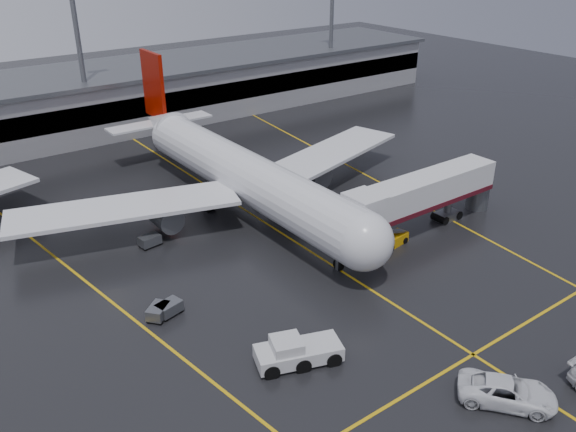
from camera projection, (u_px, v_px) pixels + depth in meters
ground at (292, 240)px, 59.25m from camera, size 220.00×220.00×0.00m
apron_line_centre at (292, 240)px, 59.24m from camera, size 0.25×90.00×0.02m
apron_line_stop at (473, 355)px, 43.30m from camera, size 60.00×0.25×0.02m
apron_line_left at (58, 259)px, 55.81m from camera, size 9.99×69.35×0.02m
apron_line_right at (358, 171)px, 76.10m from camera, size 7.57×69.64×0.02m
terminal at (107, 98)px, 92.10m from camera, size 122.00×19.00×8.60m
light_mast_mid at (78, 39)px, 80.71m from camera, size 3.00×1.20×25.45m
light_mast_right at (332, 13)px, 104.74m from camera, size 3.00×1.20×25.45m
main_airliner at (239, 172)px, 64.44m from camera, size 48.80×45.60×14.10m
jet_bridge at (423, 195)px, 59.53m from camera, size 19.90×3.40×6.05m
pushback_tractor at (296, 352)px, 42.21m from camera, size 6.59×4.38×2.19m
belt_loader at (393, 240)px, 58.14m from camera, size 3.54×2.02×2.13m
service_van_a at (507, 392)px, 38.62m from camera, size 6.15×6.68×1.74m
baggage_cart_a at (169, 308)px, 47.57m from camera, size 2.26×1.75×1.12m
baggage_cart_b at (158, 311)px, 47.13m from camera, size 2.37×2.28×1.12m
baggage_cart_c at (150, 240)px, 57.86m from camera, size 2.15×1.55×1.12m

